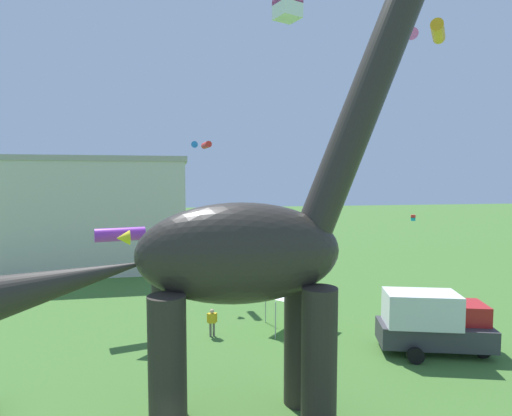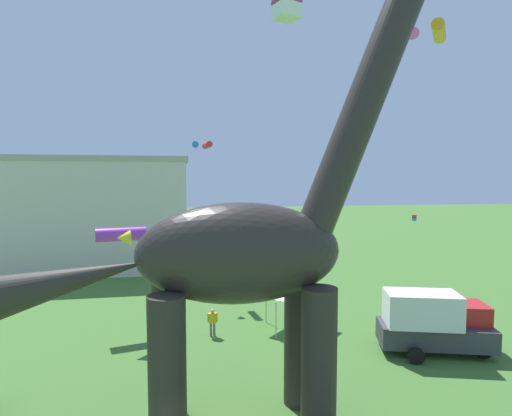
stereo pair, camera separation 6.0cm
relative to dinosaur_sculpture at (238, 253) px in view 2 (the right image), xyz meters
name	(u,v)px [view 2 (the right image)]	position (x,y,z in m)	size (l,w,h in m)	color
dinosaur_sculpture	(238,253)	(0.00, 0.00, 0.00)	(16.86, 3.57, 17.62)	#2D2823
parked_box_truck	(433,322)	(10.78, 4.51, -4.72)	(5.97, 3.61, 3.20)	#38383D
person_watching_child	(213,320)	(-0.24, 8.83, -5.41)	(0.59, 0.26, 1.58)	#6B6056
festival_canopy_tent	(293,287)	(4.58, 9.16, -3.83)	(3.15, 3.15, 3.00)	#B2B2B7
kite_apex	(433,32)	(13.07, 8.77, 11.38)	(2.72, 2.61, 0.77)	orange
kite_mid_center	(122,235)	(-5.40, 10.97, -0.71)	(2.99, 2.75, 0.85)	purple
kite_near_high	(287,2)	(0.54, -4.58, 6.74)	(0.68, 0.68, 0.75)	pink
kite_near_low	(205,145)	(-0.03, 18.55, 5.26)	(1.62, 1.82, 0.52)	red
kite_mid_right	(414,218)	(18.14, 18.57, -0.80)	(0.48, 0.48, 0.52)	red
background_building_block	(79,214)	(-11.83, 29.03, -0.83)	(21.32, 9.32, 11.07)	beige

